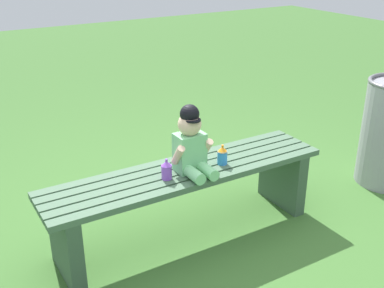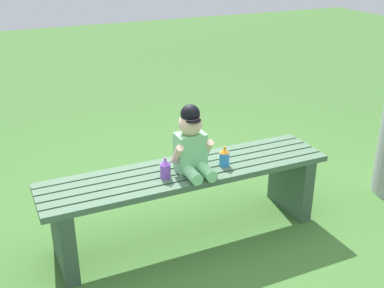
{
  "view_description": "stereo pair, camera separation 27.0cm",
  "coord_description": "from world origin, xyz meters",
  "px_view_note": "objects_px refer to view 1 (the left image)",
  "views": [
    {
      "loc": [
        -1.27,
        -2.18,
        1.72
      ],
      "look_at": [
        0.01,
        -0.05,
        0.64
      ],
      "focal_mm": 44.55,
      "sensor_mm": 36.0,
      "label": 1
    },
    {
      "loc": [
        -1.03,
        -2.31,
        1.72
      ],
      "look_at": [
        0.01,
        -0.05,
        0.64
      ],
      "focal_mm": 44.55,
      "sensor_mm": 36.0,
      "label": 2
    }
  ],
  "objects_px": {
    "child_figure": "(191,143)",
    "sippy_cup_left": "(167,170)",
    "sippy_cup_right": "(222,155)",
    "park_bench": "(187,191)"
  },
  "relations": [
    {
      "from": "child_figure",
      "to": "sippy_cup_left",
      "type": "xyz_separation_m",
      "value": [
        -0.17,
        -0.01,
        -0.12
      ]
    },
    {
      "from": "child_figure",
      "to": "sippy_cup_right",
      "type": "relative_size",
      "value": 3.26
    },
    {
      "from": "child_figure",
      "to": "sippy_cup_right",
      "type": "xyz_separation_m",
      "value": [
        0.21,
        -0.01,
        -0.12
      ]
    },
    {
      "from": "sippy_cup_left",
      "to": "child_figure",
      "type": "bearing_deg",
      "value": 4.65
    },
    {
      "from": "sippy_cup_left",
      "to": "park_bench",
      "type": "bearing_deg",
      "value": 16.29
    },
    {
      "from": "sippy_cup_left",
      "to": "sippy_cup_right",
      "type": "height_order",
      "value": "same"
    },
    {
      "from": "park_bench",
      "to": "child_figure",
      "type": "height_order",
      "value": "child_figure"
    },
    {
      "from": "child_figure",
      "to": "sippy_cup_right",
      "type": "distance_m",
      "value": 0.24
    },
    {
      "from": "child_figure",
      "to": "sippy_cup_left",
      "type": "distance_m",
      "value": 0.21
    },
    {
      "from": "child_figure",
      "to": "sippy_cup_right",
      "type": "bearing_deg",
      "value": -3.79
    }
  ]
}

